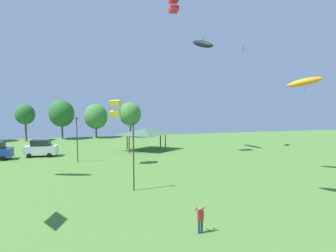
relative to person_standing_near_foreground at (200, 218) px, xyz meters
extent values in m
cylinder|color=navy|center=(-0.09, -0.01, -0.54)|extent=(0.14, 0.14, 0.80)
cylinder|color=navy|center=(0.09, -0.01, -0.54)|extent=(0.14, 0.14, 0.80)
cube|color=#B72D33|center=(0.00, -0.01, 0.17)|extent=(0.36, 0.20, 0.60)
sphere|color=#A87A5B|center=(0.00, -0.01, 0.58)|extent=(0.22, 0.22, 0.22)
cylinder|color=#B72D33|center=(-0.22, 0.09, 0.55)|extent=(0.08, 0.48, 0.37)
cylinder|color=#B72D33|center=(0.22, 0.09, 0.55)|extent=(0.08, 0.48, 0.37)
ellipsoid|color=orange|center=(15.75, 10.28, 9.06)|extent=(3.47, 2.72, 1.53)
cube|color=green|center=(15.75, 10.28, 9.28)|extent=(0.27, 0.24, 0.99)
cylinder|color=green|center=(15.75, 10.28, 7.94)|extent=(0.17, 0.14, 0.89)
cube|color=orange|center=(16.75, 25.36, 15.82)|extent=(1.37, 2.18, 2.55)
cylinder|color=blue|center=(16.75, 25.34, 15.82)|extent=(0.06, 0.05, 2.31)
ellipsoid|color=black|center=(9.74, 25.54, 16.00)|extent=(2.75, 4.82, 2.36)
cube|color=green|center=(9.74, 25.54, 16.29)|extent=(0.30, 0.45, 1.27)
cube|color=yellow|center=(-4.21, 18.34, 6.77)|extent=(1.51, 1.55, 0.78)
cube|color=yellow|center=(-4.21, 18.34, 5.47)|extent=(1.51, 1.55, 0.78)
cylinder|color=purple|center=(-4.77, 17.77, 6.12)|extent=(0.02, 0.02, 1.96)
cylinder|color=purple|center=(-3.64, 17.77, 6.12)|extent=(0.02, 0.02, 1.96)
cylinder|color=purple|center=(-4.77, 18.90, 6.12)|extent=(0.02, 0.02, 1.96)
cylinder|color=purple|center=(-3.64, 18.90, 6.12)|extent=(0.02, 0.02, 1.96)
cube|color=red|center=(4.20, 22.38, 19.78)|extent=(1.29, 1.36, 0.81)
cylinder|color=blue|center=(3.63, 21.81, 20.44)|extent=(0.02, 0.02, 1.98)
cylinder|color=blue|center=(4.77, 21.81, 20.44)|extent=(0.02, 0.02, 1.98)
cylinder|color=blue|center=(3.63, 22.95, 20.44)|extent=(0.02, 0.02, 1.98)
cylinder|color=blue|center=(4.77, 22.95, 20.44)|extent=(0.02, 0.02, 1.98)
cylinder|color=black|center=(-18.84, 24.30, -0.62)|extent=(0.64, 0.23, 0.64)
cylinder|color=black|center=(-18.81, 26.17, -0.62)|extent=(0.64, 0.23, 0.64)
cube|color=silver|center=(-14.49, 26.18, 0.01)|extent=(4.50, 2.18, 1.25)
cube|color=#1E232D|center=(-14.49, 26.18, 1.07)|extent=(2.54, 1.85, 0.87)
cylinder|color=black|center=(-13.24, 25.17, -0.62)|extent=(0.66, 0.28, 0.64)
cylinder|color=black|center=(-13.07, 26.92, -0.62)|extent=(0.66, 0.28, 0.64)
cylinder|color=black|center=(-15.92, 25.43, -0.62)|extent=(0.66, 0.28, 0.64)
cylinder|color=black|center=(-15.75, 27.19, -0.62)|extent=(0.66, 0.28, 0.64)
cylinder|color=brown|center=(-1.95, 25.61, 0.36)|extent=(0.20, 0.20, 2.60)
cylinder|color=brown|center=(3.75, 25.61, 0.36)|extent=(0.20, 0.20, 2.60)
cylinder|color=brown|center=(-1.95, 29.37, 0.36)|extent=(0.20, 0.20, 2.60)
cylinder|color=brown|center=(3.75, 29.37, 0.36)|extent=(0.20, 0.20, 2.60)
pyramid|color=#3D604C|center=(0.90, 27.49, 2.16)|extent=(7.36, 4.87, 1.00)
cylinder|color=#2D2D33|center=(-9.03, 21.32, 1.87)|extent=(0.12, 0.12, 5.61)
cube|color=#4C4C51|center=(-9.03, 21.32, 4.79)|extent=(0.36, 0.20, 0.24)
cylinder|color=#2D2D33|center=(-3.06, 8.54, 2.09)|extent=(0.12, 0.12, 6.05)
cube|color=#4C4C51|center=(-3.06, 8.54, 5.23)|extent=(0.36, 0.20, 0.24)
cylinder|color=brown|center=(-20.90, 42.94, 1.05)|extent=(0.36, 0.36, 3.98)
ellipsoid|color=#286628|center=(-20.90, 42.94, 4.42)|extent=(3.68, 3.68, 4.05)
cylinder|color=brown|center=(-14.29, 44.39, 0.81)|extent=(0.36, 0.36, 3.49)
ellipsoid|color=#286628|center=(-14.29, 44.39, 4.46)|extent=(5.09, 5.09, 5.60)
cylinder|color=brown|center=(-7.40, 44.99, 0.45)|extent=(0.36, 0.36, 2.78)
ellipsoid|color=#3D7F38|center=(-7.40, 44.99, 3.71)|extent=(4.97, 4.97, 5.46)
cylinder|color=brown|center=(0.04, 44.51, 0.72)|extent=(0.36, 0.36, 3.32)
ellipsoid|color=#3D7F38|center=(0.04, 44.51, 4.18)|extent=(4.79, 4.79, 5.27)
camera|label=1|loc=(-5.42, -14.21, 6.96)|focal=28.00mm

